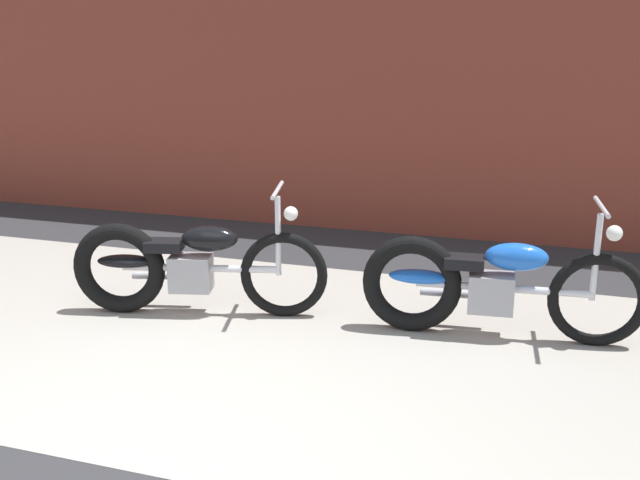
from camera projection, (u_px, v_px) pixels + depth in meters
name	position (u px, v px, depth m)	size (l,w,h in m)	color
ground_plane	(125.00, 471.00, 3.66)	(80.00, 80.00, 0.00)	#2D2D30
sidewalk_slab	(258.00, 339.00, 5.26)	(36.00, 3.50, 0.01)	#9E998E
brick_building_wall	(376.00, 18.00, 7.80)	(36.00, 0.50, 4.63)	brown
motorcycle_black	(181.00, 266.00, 5.65)	(1.97, 0.74, 1.03)	black
motorcycle_blue	(480.00, 284.00, 5.22)	(2.01, 0.58, 1.03)	black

